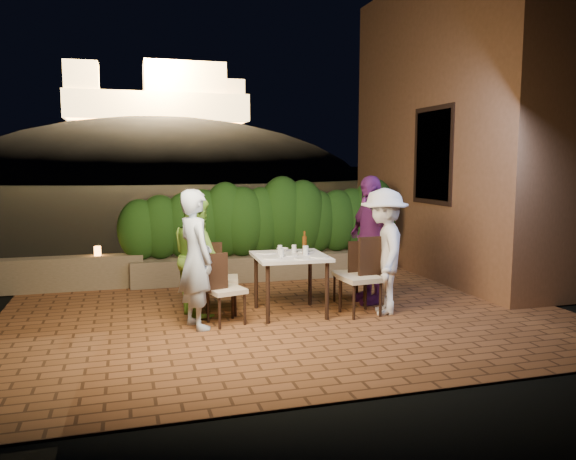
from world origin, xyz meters
name	(u,v)px	position (x,y,z in m)	size (l,w,h in m)	color
ground	(291,318)	(0.00, 0.00, -0.02)	(400.00, 400.00, 0.00)	black
terrace_floor	(281,312)	(0.00, 0.50, -0.07)	(7.00, 6.00, 0.15)	brown
building_wall	(460,126)	(3.60, 2.00, 2.50)	(1.60, 5.00, 5.00)	#905B38
window_pane	(434,155)	(2.82, 1.50, 2.00)	(0.08, 1.00, 1.40)	black
window_frame	(434,155)	(2.81, 1.50, 2.00)	(0.06, 1.15, 1.55)	black
planter	(263,266)	(0.20, 2.30, 0.20)	(4.20, 0.55, 0.40)	#706247
hedge	(263,221)	(0.20, 2.30, 0.95)	(4.00, 0.70, 1.10)	#1A3F11
parapet	(67,274)	(-2.80, 2.30, 0.25)	(2.20, 0.30, 0.50)	#706247
hill	(161,213)	(2.00, 60.00, -4.00)	(52.00, 40.00, 22.00)	black
fortress	(157,85)	(2.00, 60.00, 10.50)	(26.00, 8.00, 8.00)	#FFCC7A
dining_table	(290,284)	(0.02, 0.12, 0.38)	(0.88, 0.88, 0.75)	white
plate_nw	(272,258)	(-0.26, -0.05, 0.76)	(0.24, 0.24, 0.01)	white
plate_sw	(266,253)	(-0.24, 0.34, 0.76)	(0.24, 0.24, 0.01)	white
plate_ne	(319,257)	(0.32, -0.13, 0.76)	(0.22, 0.22, 0.01)	white
plate_se	(305,251)	(0.28, 0.31, 0.76)	(0.22, 0.22, 0.01)	white
plate_centre	(289,255)	(0.00, 0.10, 0.76)	(0.21, 0.21, 0.01)	white
plate_front	(302,258)	(0.08, -0.20, 0.76)	(0.19, 0.19, 0.01)	white
glass_nw	(281,253)	(-0.13, -0.03, 0.80)	(0.06, 0.06, 0.11)	silver
glass_sw	(280,249)	(-0.06, 0.32, 0.80)	(0.06, 0.06, 0.10)	silver
glass_ne	(306,250)	(0.20, 0.04, 0.81)	(0.07, 0.07, 0.12)	silver
glass_se	(294,249)	(0.12, 0.27, 0.80)	(0.06, 0.06, 0.10)	silver
beer_bottle	(305,242)	(0.22, 0.16, 0.89)	(0.06, 0.06, 0.29)	#50290D
bowl	(282,249)	(0.01, 0.45, 0.77)	(0.15, 0.15, 0.04)	white
chair_left_front	(226,288)	(-0.83, -0.09, 0.43)	(0.39, 0.39, 0.85)	black
chair_left_back	(221,278)	(-0.80, 0.40, 0.45)	(0.42, 0.42, 0.90)	black
chair_right_front	(360,276)	(0.85, -0.16, 0.49)	(0.45, 0.45, 0.97)	black
chair_right_back	(349,273)	(0.92, 0.37, 0.42)	(0.39, 0.39, 0.85)	black
diner_blue	(196,259)	(-1.18, -0.14, 0.80)	(0.58, 0.38, 1.60)	silver
diner_green	(198,256)	(-1.09, 0.43, 0.74)	(0.72, 0.56, 1.48)	#7CC03C
diner_white	(384,251)	(1.16, -0.16, 0.79)	(1.02, 0.59, 1.58)	white
diner_purple	(370,239)	(1.22, 0.39, 0.86)	(1.01, 0.42, 1.72)	#632267
parapet_lamp	(98,251)	(-2.35, 2.30, 0.57)	(0.10, 0.10, 0.14)	orange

